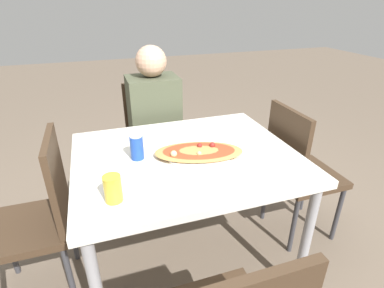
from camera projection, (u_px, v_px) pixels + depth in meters
name	position (u px, v px, depth m)	size (l,w,h in m)	color
ground_plane	(187.00, 260.00, 1.89)	(14.00, 14.00, 0.00)	#6B5B4C
dining_table	(186.00, 167.00, 1.59)	(1.13, 0.92, 0.76)	silver
chair_far_seated	(153.00, 137.00, 2.33)	(0.40, 0.40, 0.92)	#3F2D1E
chair_side_left	(40.00, 214.00, 1.51)	(0.40, 0.40, 0.92)	#3F2D1E
chair_side_right	(298.00, 168.00, 1.91)	(0.40, 0.40, 0.92)	#3F2D1E
person_seated	(155.00, 118.00, 2.14)	(0.35, 0.30, 1.21)	#2D2D38
pizza_main	(199.00, 153.00, 1.53)	(0.49, 0.33, 0.06)	white
soda_can	(137.00, 147.00, 1.49)	(0.07, 0.07, 0.12)	#1E47B2
drink_glass	(113.00, 189.00, 1.18)	(0.07, 0.07, 0.11)	gold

